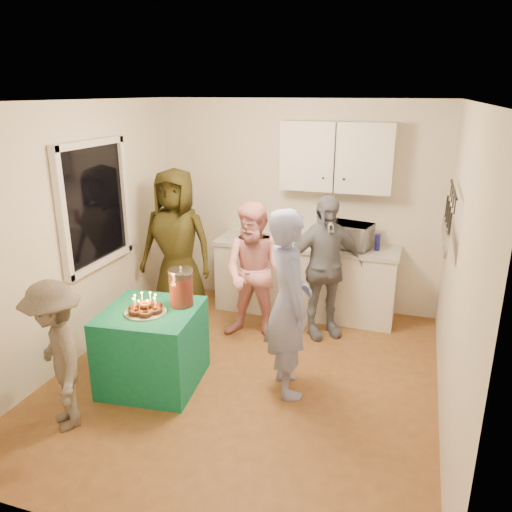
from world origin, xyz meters
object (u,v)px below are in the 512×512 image
(counter, at_px, (305,280))
(woman_back_center, at_px, (256,273))
(woman_back_right, at_px, (323,267))
(party_table, at_px, (153,347))
(microwave, at_px, (348,235))
(child_near_left, at_px, (57,356))
(woman_back_left, at_px, (177,245))
(man_birthday, at_px, (289,304))
(punch_jar, at_px, (181,288))

(counter, bearing_deg, woman_back_center, -112.37)
(woman_back_right, bearing_deg, party_table, -166.76)
(microwave, xyz_separation_m, party_table, (-1.51, -2.04, -0.68))
(child_near_left, bearing_deg, counter, 104.61)
(woman_back_left, bearing_deg, woman_back_right, -2.39)
(woman_back_right, height_order, child_near_left, woman_back_right)
(counter, distance_m, woman_back_right, 0.74)
(party_table, relative_size, woman_back_center, 0.54)
(man_birthday, bearing_deg, party_table, 74.68)
(party_table, height_order, punch_jar, punch_jar)
(child_near_left, bearing_deg, microwave, 97.00)
(man_birthday, bearing_deg, woman_back_right, -32.80)
(party_table, bearing_deg, man_birthday, 13.39)
(microwave, relative_size, woman_back_right, 0.32)
(punch_jar, bearing_deg, microwave, 55.33)
(woman_back_center, bearing_deg, counter, 68.92)
(man_birthday, distance_m, woman_back_left, 2.06)
(party_table, bearing_deg, child_near_left, -116.60)
(party_table, distance_m, man_birthday, 1.36)
(counter, bearing_deg, child_near_left, -116.26)
(man_birthday, xyz_separation_m, child_near_left, (-1.64, -1.10, -0.23))
(party_table, height_order, child_near_left, child_near_left)
(microwave, xyz_separation_m, woman_back_center, (-0.87, -0.87, -0.27))
(party_table, height_order, woman_back_right, woman_back_right)
(man_birthday, bearing_deg, microwave, -37.47)
(woman_back_left, relative_size, woman_back_center, 1.17)
(man_birthday, bearing_deg, punch_jar, 66.96)
(microwave, xyz_separation_m, man_birthday, (-0.27, -1.75, -0.19))
(microwave, height_order, woman_back_center, woman_back_center)
(counter, distance_m, punch_jar, 2.06)
(counter, distance_m, party_table, 2.27)
(microwave, xyz_separation_m, woman_back_right, (-0.18, -0.54, -0.24))
(microwave, relative_size, child_near_left, 0.41)
(microwave, height_order, punch_jar, microwave)
(man_birthday, height_order, child_near_left, man_birthday)
(punch_jar, relative_size, woman_back_center, 0.22)
(woman_back_left, bearing_deg, child_near_left, -91.99)
(counter, distance_m, microwave, 0.81)
(microwave, xyz_separation_m, punch_jar, (-1.28, -1.85, -0.13))
(counter, bearing_deg, woman_back_right, -59.13)
(party_table, bearing_deg, microwave, 53.56)
(woman_back_right, bearing_deg, microwave, 35.96)
(counter, bearing_deg, woman_back_left, -158.54)
(party_table, bearing_deg, counter, 63.88)
(punch_jar, xyz_separation_m, man_birthday, (1.01, 0.10, -0.06))
(counter, height_order, punch_jar, punch_jar)
(child_near_left, bearing_deg, woman_back_left, 132.36)
(woman_back_center, bearing_deg, woman_back_left, 166.19)
(counter, height_order, party_table, counter)
(counter, xyz_separation_m, party_table, (-1.00, -2.04, -0.05))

